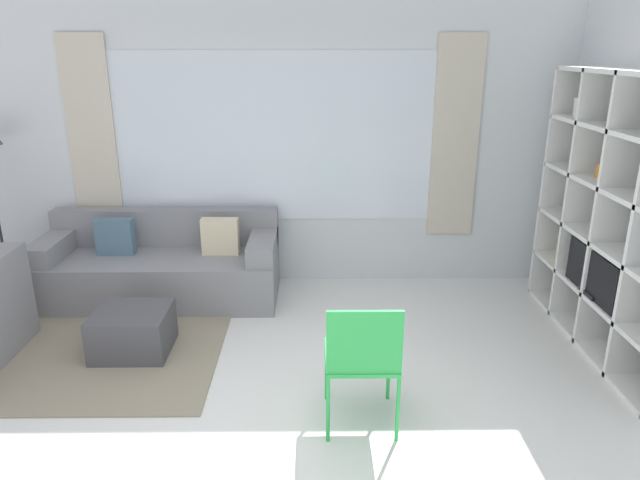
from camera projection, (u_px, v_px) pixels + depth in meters
ground_plane at (248, 469)px, 3.23m from camera, size 16.00×16.00×0.00m
wall_back at (275, 148)px, 5.48m from camera, size 6.85×0.11×2.70m
area_rug at (79, 346)px, 4.56m from camera, size 2.29×1.88×0.01m
shelving_unit at (620, 218)px, 4.28m from camera, size 0.35×2.06×2.12m
couch_main at (162, 267)px, 5.37m from camera, size 2.17×0.83×0.80m
ottoman at (133, 332)px, 4.42m from camera, size 0.57×0.51×0.35m
folding_chair at (362, 354)px, 3.42m from camera, size 0.44×0.46×0.86m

